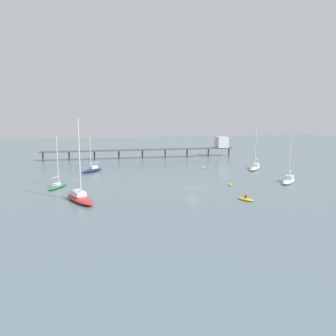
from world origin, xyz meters
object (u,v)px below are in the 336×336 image
object	(u,v)px
mooring_buoy_inner	(230,185)
sailboat_cream	(255,167)
sailboat_red	(80,197)
sailboat_navy	(92,169)
pier	(182,146)
sailboat_green	(58,185)
dinghy_yellow	(246,199)
sailboat_white	(289,180)
mooring_buoy_outer	(203,168)

from	to	relation	value
mooring_buoy_inner	sailboat_cream	bearing A→B (deg)	47.00
sailboat_red	sailboat_navy	world-z (taller)	sailboat_red
pier	sailboat_green	bearing A→B (deg)	-133.46
pier	dinghy_yellow	size ratio (longest dim) A/B	20.63
sailboat_white	sailboat_red	xyz separation A→B (m)	(-45.57, -4.18, 0.15)
dinghy_yellow	sailboat_red	bearing A→B (deg)	166.08
sailboat_white	mooring_buoy_inner	bearing A→B (deg)	177.98
pier	sailboat_white	size ratio (longest dim) A/B	7.20
sailboat_green	dinghy_yellow	xyz separation A→B (m)	(32.72, -19.92, -0.46)
sailboat_white	sailboat_red	world-z (taller)	sailboat_red
pier	sailboat_cream	distance (m)	36.21
sailboat_white	sailboat_navy	xyz separation A→B (m)	(-42.25, 27.30, 0.03)
dinghy_yellow	sailboat_navy	bearing A→B (deg)	122.96
sailboat_cream	sailboat_navy	world-z (taller)	sailboat_cream
dinghy_yellow	sailboat_green	bearing A→B (deg)	148.67
sailboat_cream	dinghy_yellow	xyz separation A→B (m)	(-20.39, -30.35, -0.57)
dinghy_yellow	mooring_buoy_inner	world-z (taller)	dinghy_yellow
dinghy_yellow	mooring_buoy_outer	distance (m)	35.69
pier	mooring_buoy_inner	distance (m)	53.70
pier	sailboat_navy	world-z (taller)	sailboat_navy
sailboat_white	mooring_buoy_outer	bearing A→B (deg)	114.61
sailboat_white	sailboat_navy	size ratio (longest dim) A/B	1.03
pier	sailboat_cream	size ratio (longest dim) A/B	6.15
sailboat_red	sailboat_green	bearing A→B (deg)	108.98
sailboat_red	mooring_buoy_outer	world-z (taller)	sailboat_red
pier	sailboat_red	xyz separation A→B (m)	(-38.11, -57.81, -3.42)
dinghy_yellow	mooring_buoy_inner	xyz separation A→B (m)	(2.99, 11.69, 0.10)
pier	dinghy_yellow	world-z (taller)	pier
sailboat_navy	mooring_buoy_outer	size ratio (longest dim) A/B	13.37
mooring_buoy_outer	mooring_buoy_inner	bearing A→B (deg)	-98.11
sailboat_green	sailboat_red	bearing A→B (deg)	-71.02
sailboat_navy	mooring_buoy_inner	bearing A→B (deg)	-43.80
sailboat_green	mooring_buoy_inner	distance (m)	36.64
sailboat_red	sailboat_cream	distance (m)	53.97
sailboat_navy	mooring_buoy_inner	distance (m)	38.72
sailboat_navy	dinghy_yellow	size ratio (longest dim) A/B	2.77
sailboat_red	sailboat_cream	bearing A→B (deg)	25.63
pier	dinghy_yellow	bearing A→B (deg)	-98.62
sailboat_green	sailboat_navy	distance (m)	20.13
dinghy_yellow	mooring_buoy_inner	distance (m)	12.07
sailboat_red	sailboat_green	size ratio (longest dim) A/B	1.35
pier	mooring_buoy_outer	xyz separation A→B (m)	(-3.50, -29.68, -3.89)
sailboat_green	sailboat_navy	world-z (taller)	sailboat_green
sailboat_white	mooring_buoy_outer	size ratio (longest dim) A/B	13.82
sailboat_green	mooring_buoy_outer	xyz separation A→B (m)	(39.04, 15.21, -0.30)
sailboat_navy	mooring_buoy_inner	xyz separation A→B (m)	(27.94, -26.80, -0.41)
pier	sailboat_cream	bearing A→B (deg)	-72.97
sailboat_green	mooring_buoy_inner	world-z (taller)	sailboat_green
sailboat_white	dinghy_yellow	distance (m)	20.60
sailboat_navy	dinghy_yellow	world-z (taller)	sailboat_navy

